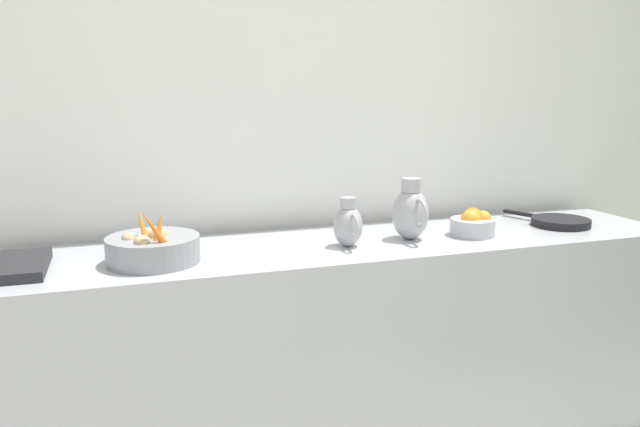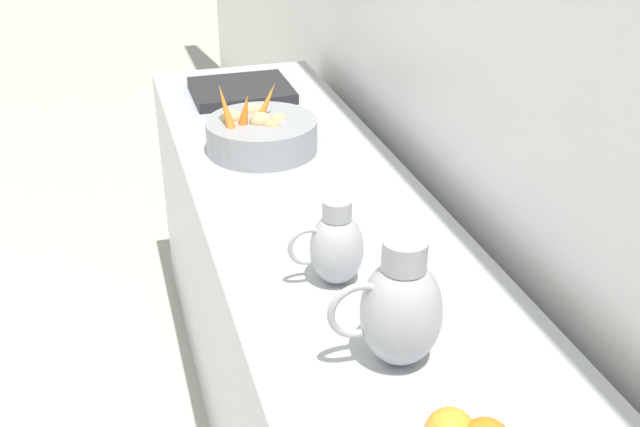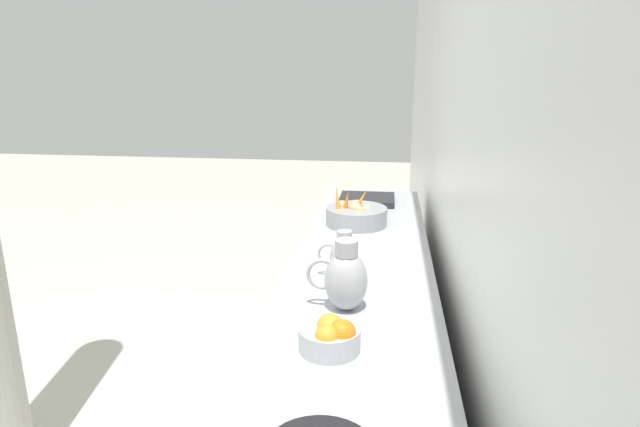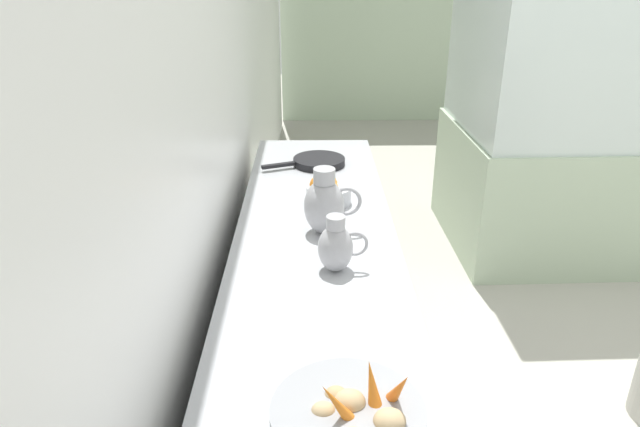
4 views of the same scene
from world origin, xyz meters
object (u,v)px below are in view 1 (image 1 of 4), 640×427
at_px(vegetable_colander, 153,248).
at_px(orange_bowl, 473,224).
at_px(metal_pitcher_short, 348,225).
at_px(skillet_on_counter, 560,222).
at_px(metal_pitcher_tall, 411,212).

xyz_separation_m(vegetable_colander, orange_bowl, (-0.01, 1.31, -0.00)).
height_order(vegetable_colander, metal_pitcher_short, vegetable_colander).
bearing_deg(skillet_on_counter, orange_bowl, -85.82).
xyz_separation_m(orange_bowl, metal_pitcher_short, (0.01, -0.57, 0.04)).
xyz_separation_m(orange_bowl, skillet_on_counter, (-0.03, 0.47, -0.03)).
bearing_deg(skillet_on_counter, metal_pitcher_tall, -88.75).
height_order(vegetable_colander, skillet_on_counter, vegetable_colander).
height_order(orange_bowl, metal_pitcher_tall, metal_pitcher_tall).
bearing_deg(metal_pitcher_short, vegetable_colander, -90.23).
bearing_deg(orange_bowl, vegetable_colander, -89.61).
bearing_deg(vegetable_colander, orange_bowl, 90.39).
bearing_deg(metal_pitcher_short, metal_pitcher_tall, 96.00).
height_order(vegetable_colander, metal_pitcher_tall, metal_pitcher_tall).
distance_m(vegetable_colander, orange_bowl, 1.31).
relative_size(metal_pitcher_tall, metal_pitcher_short, 1.30).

